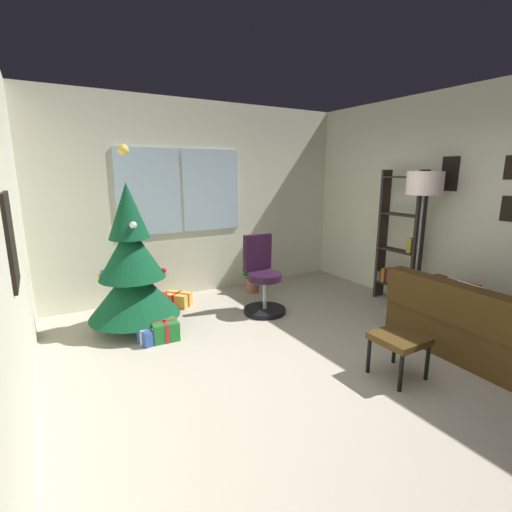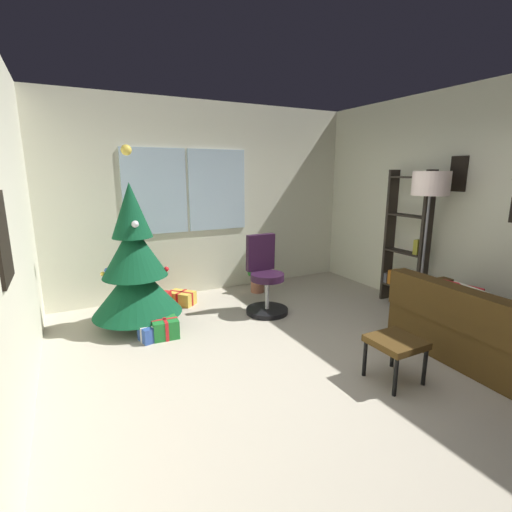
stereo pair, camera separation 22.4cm
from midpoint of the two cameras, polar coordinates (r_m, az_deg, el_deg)
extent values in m
cube|color=#B0A795|center=(3.79, 8.19, -17.28)|extent=(4.71, 5.56, 0.10)
cube|color=beige|center=(5.77, -9.32, 8.54)|extent=(4.71, 0.10, 2.86)
cube|color=silver|center=(5.45, -17.33, 9.41)|extent=(0.90, 0.03, 1.20)
cube|color=silver|center=(5.75, -8.04, 10.00)|extent=(0.90, 0.03, 1.20)
cube|color=beige|center=(5.17, 30.20, 6.52)|extent=(0.10, 5.56, 2.86)
cube|color=black|center=(5.31, 26.63, 11.25)|extent=(0.02, 0.22, 0.43)
cube|color=black|center=(2.68, -35.65, 1.97)|extent=(0.02, 0.44, 0.56)
cube|color=#442E12|center=(4.41, 30.99, -10.97)|extent=(0.94, 1.94, 0.40)
cube|color=#442E12|center=(4.00, 29.03, -7.12)|extent=(0.30, 1.90, 0.38)
cube|color=#442E12|center=(4.78, 22.49, -4.51)|extent=(0.85, 0.18, 0.20)
cube|color=red|center=(4.24, 27.10, -6.14)|extent=(0.21, 0.42, 0.41)
cube|color=beige|center=(4.19, 28.10, -6.46)|extent=(0.26, 0.43, 0.41)
cube|color=#442E12|center=(3.62, 19.53, -11.90)|extent=(0.42, 0.42, 0.06)
cylinder|color=black|center=(3.48, 19.63, -16.63)|extent=(0.04, 0.04, 0.34)
cylinder|color=black|center=(3.74, 23.27, -14.82)|extent=(0.04, 0.04, 0.34)
cylinder|color=black|center=(3.69, 15.26, -14.58)|extent=(0.04, 0.04, 0.34)
cylinder|color=black|center=(3.93, 19.00, -13.06)|extent=(0.04, 0.04, 0.34)
cylinder|color=#4C331E|center=(4.79, -19.27, -9.51)|extent=(0.12, 0.12, 0.16)
cone|color=#0D4527|center=(4.66, -19.63, -4.98)|extent=(1.05, 1.05, 0.63)
cone|color=#0D4527|center=(4.54, -20.07, 0.66)|extent=(0.76, 0.76, 0.63)
cone|color=#0D4527|center=(4.47, -20.53, 6.53)|extent=(0.46, 0.46, 0.63)
sphere|color=red|center=(4.60, -15.35, -2.16)|extent=(0.06, 0.06, 0.06)
sphere|color=gold|center=(4.62, -24.31, -2.88)|extent=(0.05, 0.05, 0.05)
sphere|color=silver|center=(4.29, -19.83, 4.50)|extent=(0.08, 0.08, 0.08)
sphere|color=blue|center=(4.76, -23.77, -2.38)|extent=(0.07, 0.07, 0.07)
sphere|color=#F2D14C|center=(4.46, -21.22, 15.04)|extent=(0.12, 0.12, 0.12)
cube|color=red|center=(5.22, -16.68, -6.99)|extent=(0.40, 0.40, 0.24)
cube|color=#EAD84C|center=(5.22, -16.68, -6.99)|extent=(0.23, 0.21, 0.24)
cube|color=#EAD84C|center=(5.22, -16.68, -6.99)|extent=(0.23, 0.25, 0.24)
cube|color=#1E722D|center=(4.38, -15.34, -10.97)|extent=(0.30, 0.28, 0.21)
cube|color=red|center=(4.38, -15.34, -10.97)|extent=(0.05, 0.27, 0.22)
cube|color=red|center=(4.38, -15.34, -10.97)|extent=(0.29, 0.05, 0.22)
cube|color=gold|center=(5.37, -13.21, -6.54)|extent=(0.41, 0.43, 0.18)
cube|color=#B21919|center=(5.37, -13.21, -6.54)|extent=(0.27, 0.30, 0.19)
cube|color=#B21919|center=(5.37, -13.21, -6.54)|extent=(0.21, 0.18, 0.19)
cube|color=#2D4C99|center=(4.36, -17.25, -11.56)|extent=(0.29, 0.26, 0.17)
cube|color=silver|center=(4.36, -17.25, -11.56)|extent=(0.26, 0.10, 0.18)
cube|color=silver|center=(4.36, -17.25, -11.56)|extent=(0.09, 0.22, 0.18)
cylinder|color=black|center=(5.00, 0.05, -8.40)|extent=(0.56, 0.56, 0.06)
cylinder|color=#B2B2B7|center=(4.92, 0.05, -5.68)|extent=(0.05, 0.05, 0.44)
cylinder|color=black|center=(4.85, 0.05, -3.22)|extent=(0.44, 0.44, 0.09)
cube|color=black|center=(4.94, -1.08, 0.57)|extent=(0.40, 0.09, 0.49)
cube|color=#29231D|center=(5.33, 22.61, 2.06)|extent=(0.18, 0.04, 1.87)
cube|color=#29231D|center=(5.71, 17.83, 3.07)|extent=(0.18, 0.04, 1.87)
cube|color=#29231D|center=(5.67, 19.61, -4.25)|extent=(0.18, 0.56, 0.02)
cube|color=#29231D|center=(5.55, 20.00, 0.77)|extent=(0.18, 0.56, 0.02)
cube|color=#29231D|center=(5.47, 20.41, 5.97)|extent=(0.18, 0.56, 0.02)
cube|color=#29231D|center=(5.44, 20.83, 11.28)|extent=(0.18, 0.56, 0.02)
cube|color=maroon|center=(5.52, 21.40, -3.62)|extent=(0.15, 0.07, 0.20)
cube|color=navy|center=(5.57, 20.82, -3.35)|extent=(0.15, 0.07, 0.22)
cube|color=beige|center=(5.62, 20.32, -3.57)|extent=(0.14, 0.05, 0.14)
cube|color=#326047|center=(5.66, 19.78, -3.11)|extent=(0.14, 0.06, 0.20)
cube|color=#74387B|center=(5.71, 19.15, -2.89)|extent=(0.13, 0.08, 0.20)
cube|color=#B6661C|center=(5.75, 18.37, -2.73)|extent=(0.17, 0.05, 0.20)
cube|color=#4F515A|center=(5.81, 17.80, -2.86)|extent=(0.17, 0.06, 0.14)
cube|color=olive|center=(5.41, 21.84, 1.53)|extent=(0.15, 0.07, 0.20)
cylinder|color=slate|center=(5.26, 21.73, -8.45)|extent=(0.28, 0.28, 0.03)
cylinder|color=slate|center=(5.04, 22.46, -0.08)|extent=(0.03, 0.03, 1.54)
cylinder|color=#F5DCD4|center=(4.93, 23.37, 10.28)|extent=(0.43, 0.43, 0.28)
cylinder|color=#975A44|center=(5.81, -1.69, -4.48)|extent=(0.21, 0.21, 0.23)
ellipsoid|color=#257226|center=(5.75, -1.19, -1.64)|extent=(0.18, 0.20, 0.39)
ellipsoid|color=#257226|center=(5.68, -1.15, -1.66)|extent=(0.18, 0.20, 0.41)
ellipsoid|color=#257226|center=(5.75, -2.63, -1.46)|extent=(0.16, 0.26, 0.42)
ellipsoid|color=#257226|center=(5.67, -1.36, -1.39)|extent=(0.19, 0.21, 0.47)
ellipsoid|color=#257226|center=(5.83, -2.36, -1.85)|extent=(0.18, 0.12, 0.30)
camera|label=1|loc=(0.11, -91.54, -0.35)|focal=25.97mm
camera|label=2|loc=(0.11, 88.46, 0.35)|focal=25.97mm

